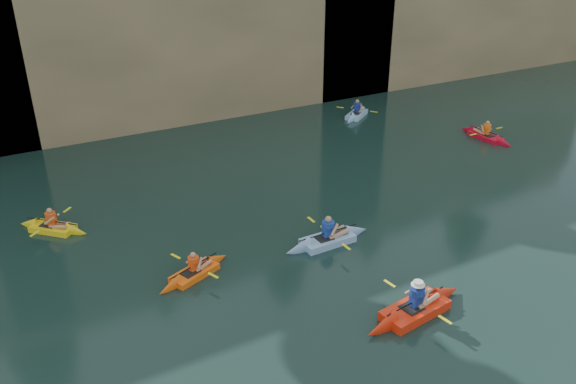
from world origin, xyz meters
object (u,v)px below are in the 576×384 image
main_kayaker (415,309)px  kayaker_orange (194,272)px  kayaker_ltblue_near (328,239)px  kayaker_red_far (486,136)px

main_kayaker → kayaker_orange: bearing=127.6°
main_kayaker → kayaker_ltblue_near: main_kayaker is taller
kayaker_orange → kayaker_red_far: 17.78m
kayaker_orange → kayaker_red_far: (17.24, 4.37, 0.01)m
kayaker_orange → kayaker_ltblue_near: bearing=-26.3°
kayaker_orange → kayaker_red_far: size_ratio=0.88×
kayaker_orange → kayaker_red_far: bearing=-7.4°
kayaker_orange → kayaker_ltblue_near: 4.67m
main_kayaker → kayaker_red_far: size_ratio=1.15×
main_kayaker → kayaker_ltblue_near: 4.42m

